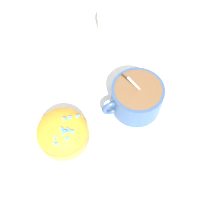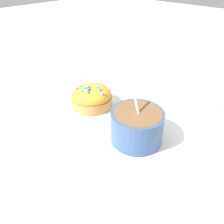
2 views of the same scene
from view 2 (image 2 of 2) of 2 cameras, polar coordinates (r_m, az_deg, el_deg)
ground_plane at (r=0.46m, az=-0.33°, el=-2.43°), size 3.00×3.00×0.00m
paper_napkin at (r=0.46m, az=-0.33°, el=-2.28°), size 0.30×0.29×0.00m
coffee_cup at (r=0.39m, az=6.38°, el=-3.23°), size 0.12×0.09×0.10m
frosted_pastry at (r=0.50m, az=-5.34°, el=4.05°), size 0.09×0.09×0.05m
sugar_bowl at (r=0.51m, az=26.94°, el=2.26°), size 0.07×0.07×0.06m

